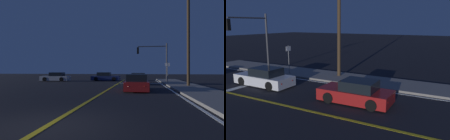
% 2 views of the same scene
% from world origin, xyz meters
% --- Properties ---
extents(ground_plane, '(160.00, 160.00, 0.00)m').
position_xyz_m(ground_plane, '(0.00, 0.00, 0.00)').
color(ground_plane, black).
extents(sidewalk_right, '(3.20, 36.94, 0.15)m').
position_xyz_m(sidewalk_right, '(7.09, 10.26, 0.07)').
color(sidewalk_right, gray).
rests_on(sidewalk_right, ground).
extents(lane_line_center, '(0.20, 34.89, 0.01)m').
position_xyz_m(lane_line_center, '(0.00, 10.26, 0.01)').
color(lane_line_center, gold).
rests_on(lane_line_center, ground).
extents(lane_line_edge_right, '(0.16, 34.89, 0.01)m').
position_xyz_m(lane_line_edge_right, '(5.24, 10.26, 0.01)').
color(lane_line_edge_right, white).
rests_on(lane_line_edge_right, ground).
extents(stop_bar, '(5.49, 0.50, 0.01)m').
position_xyz_m(stop_bar, '(2.75, 19.02, 0.01)').
color(stop_bar, white).
rests_on(stop_bar, ground).
extents(car_distant_tail_navy, '(4.55, 1.81, 1.34)m').
position_xyz_m(car_distant_tail_navy, '(-2.72, 24.11, 0.58)').
color(car_distant_tail_navy, navy).
rests_on(car_distant_tail_navy, ground).
extents(car_side_waiting_red, '(1.97, 4.27, 1.34)m').
position_xyz_m(car_side_waiting_red, '(2.42, 10.40, 0.58)').
color(car_side_waiting_red, maroon).
rests_on(car_side_waiting_red, ground).
extents(car_far_approaching_white, '(1.90, 4.55, 1.34)m').
position_xyz_m(car_far_approaching_white, '(2.49, 17.83, 0.58)').
color(car_far_approaching_white, silver).
rests_on(car_far_approaching_white, ground).
extents(car_parked_curb_silver, '(4.35, 2.12, 1.34)m').
position_xyz_m(car_parked_curb_silver, '(-10.14, 22.25, 0.58)').
color(car_parked_curb_silver, '#B2B5BA').
rests_on(car_parked_curb_silver, ground).
extents(traffic_signal_near_right, '(4.11, 0.28, 5.35)m').
position_xyz_m(traffic_signal_near_right, '(4.76, 21.32, 3.59)').
color(traffic_signal_near_right, '#38383D').
rests_on(traffic_signal_near_right, ground).
extents(utility_pole_right, '(1.82, 0.28, 10.92)m').
position_xyz_m(utility_pole_right, '(7.39, 14.27, 5.70)').
color(utility_pole_right, '#42301E').
rests_on(utility_pole_right, ground).
extents(street_sign_corner, '(0.56, 0.06, 2.60)m').
position_xyz_m(street_sign_corner, '(5.99, 18.52, 1.74)').
color(street_sign_corner, slate).
rests_on(street_sign_corner, ground).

